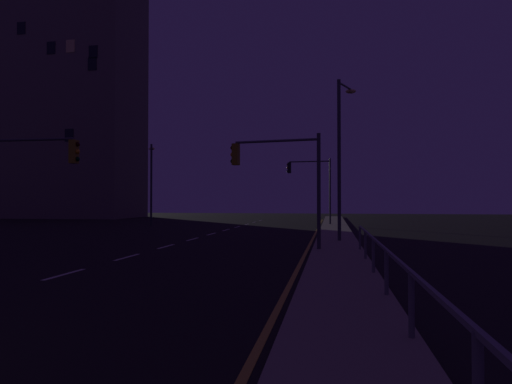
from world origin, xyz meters
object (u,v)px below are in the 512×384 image
Objects in this scene: traffic_light_near_right at (17,167)px; street_lamp_far_end at (151,177)px; street_lamp_across_street at (341,145)px; traffic_light_far_right at (311,178)px; building_distant at (47,99)px; traffic_light_mid_left at (277,168)px.

traffic_light_near_right is 20.71m from street_lamp_far_end.
street_lamp_far_end is at bearing 139.65° from street_lamp_across_street.
traffic_light_far_right is 14.11m from street_lamp_far_end.
building_distant is (-23.79, 35.92, 11.95)m from traffic_light_near_right.
street_lamp_across_street is (13.33, 6.78, 1.47)m from traffic_light_near_right.
street_lamp_across_street is 21.21m from street_lamp_far_end.
building_distant reaches higher than street_lamp_across_street.
street_lamp_far_end is at bearing -170.57° from traffic_light_far_right.
traffic_light_mid_left is 49.32m from building_distant.
traffic_light_near_right is 44.71m from building_distant.
traffic_light_mid_left is (10.53, 2.57, 0.03)m from traffic_light_near_right.
street_lamp_far_end reaches higher than traffic_light_near_right.
street_lamp_across_street is (2.24, -16.04, 0.85)m from traffic_light_far_right.
traffic_light_far_right is at bearing 64.06° from traffic_light_near_right.
traffic_light_far_right is at bearing 97.94° from street_lamp_across_street.
traffic_light_mid_left reaches higher than traffic_light_near_right.
traffic_light_near_right is 0.64× the size of street_lamp_across_street.
traffic_light_far_right is 1.18× the size of traffic_light_mid_left.
street_lamp_far_end is (-2.82, 20.51, 0.74)m from traffic_light_near_right.
street_lamp_across_street is at bearing -40.35° from street_lamp_far_end.
traffic_light_far_right reaches higher than traffic_light_near_right.
building_distant is (-34.89, 13.11, 11.33)m from traffic_light_far_right.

